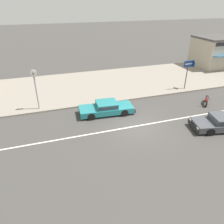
% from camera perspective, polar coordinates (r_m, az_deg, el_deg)
% --- Properties ---
extents(ground_plane, '(160.00, 160.00, 0.00)m').
position_cam_1_polar(ground_plane, '(17.00, 6.22, -3.71)').
color(ground_plane, '#423F3D').
extents(lane_centre_stripe, '(50.40, 0.14, 0.01)m').
position_cam_1_polar(lane_centre_stripe, '(17.00, 6.22, -3.70)').
color(lane_centre_stripe, silver).
rests_on(lane_centre_stripe, ground).
extents(kerb_strip, '(68.00, 10.00, 0.15)m').
position_cam_1_polar(kerb_strip, '(25.12, -2.57, 7.30)').
color(kerb_strip, gray).
rests_on(kerb_strip, ground).
extents(sedan_teal_2, '(4.74, 2.14, 1.06)m').
position_cam_1_polar(sedan_teal_2, '(18.52, -1.44, 1.12)').
color(sedan_teal_2, teal).
rests_on(sedan_teal_2, ground).
extents(sedan_dark_grey_3, '(4.95, 2.72, 1.06)m').
position_cam_1_polar(sedan_dark_grey_3, '(18.38, 27.05, -2.39)').
color(sedan_dark_grey_3, '#47494F').
rests_on(sedan_dark_grey_3, ground).
extents(motorcycle_1, '(1.22, 1.50, 0.80)m').
position_cam_1_polar(motorcycle_1, '(22.07, 23.51, 2.94)').
color(motorcycle_1, black).
rests_on(motorcycle_1, ground).
extents(street_clock, '(0.58, 0.22, 3.49)m').
position_cam_1_polar(street_clock, '(19.33, -19.56, 7.61)').
color(street_clock, '#9E9EA3').
rests_on(street_clock, kerb_strip).
extents(arrow_signboard, '(1.38, 0.71, 3.04)m').
position_cam_1_polar(arrow_signboard, '(24.39, 20.29, 11.48)').
color(arrow_signboard, '#4C4C51').
rests_on(arrow_signboard, kerb_strip).
extents(shopfront_mid_block, '(4.72, 5.56, 4.00)m').
position_cam_1_polar(shopfront_mid_block, '(34.62, 24.94, 14.13)').
color(shopfront_mid_block, '#B2A893').
rests_on(shopfront_mid_block, kerb_strip).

